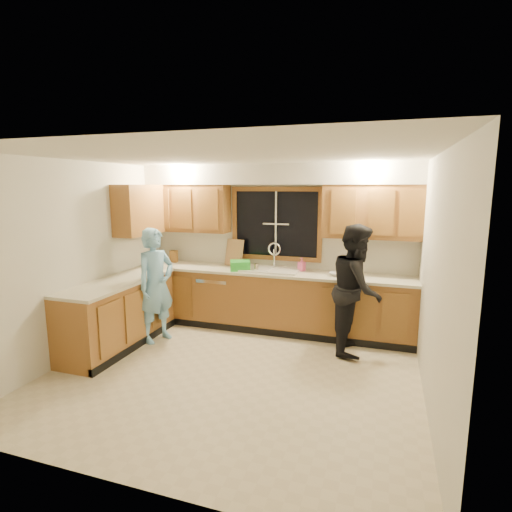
{
  "coord_description": "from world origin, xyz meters",
  "views": [
    {
      "loc": [
        1.63,
        -4.08,
        2.18
      ],
      "look_at": [
        0.08,
        0.65,
        1.31
      ],
      "focal_mm": 28.0,
      "sensor_mm": 36.0,
      "label": 1
    }
  ],
  "objects_px": {
    "woman": "(357,289)",
    "bowl": "(337,274)",
    "man": "(156,285)",
    "dishwasher": "(219,298)",
    "dish_crate": "(240,265)",
    "knife_block": "(174,256)",
    "sink": "(271,274)",
    "stove": "(91,327)",
    "soap_bottle": "(302,264)"
  },
  "relations": [
    {
      "from": "dishwasher",
      "to": "woman",
      "type": "bearing_deg",
      "value": -11.71
    },
    {
      "from": "sink",
      "to": "dishwasher",
      "type": "xyz_separation_m",
      "value": [
        -0.85,
        -0.01,
        -0.45
      ]
    },
    {
      "from": "man",
      "to": "dish_crate",
      "type": "distance_m",
      "value": 1.28
    },
    {
      "from": "knife_block",
      "to": "sink",
      "type": "bearing_deg",
      "value": -4.5
    },
    {
      "from": "dish_crate",
      "to": "soap_bottle",
      "type": "height_order",
      "value": "soap_bottle"
    },
    {
      "from": "soap_bottle",
      "to": "stove",
      "type": "bearing_deg",
      "value": -139.19
    },
    {
      "from": "woman",
      "to": "dishwasher",
      "type": "bearing_deg",
      "value": 77.39
    },
    {
      "from": "sink",
      "to": "man",
      "type": "distance_m",
      "value": 1.69
    },
    {
      "from": "sink",
      "to": "bowl",
      "type": "xyz_separation_m",
      "value": [
        1.0,
        -0.07,
        0.08
      ]
    },
    {
      "from": "dish_crate",
      "to": "knife_block",
      "type": "bearing_deg",
      "value": 169.28
    },
    {
      "from": "dishwasher",
      "to": "soap_bottle",
      "type": "distance_m",
      "value": 1.44
    },
    {
      "from": "stove",
      "to": "bowl",
      "type": "height_order",
      "value": "bowl"
    },
    {
      "from": "dishwasher",
      "to": "woman",
      "type": "xyz_separation_m",
      "value": [
        2.15,
        -0.45,
        0.44
      ]
    },
    {
      "from": "bowl",
      "to": "sink",
      "type": "bearing_deg",
      "value": 175.98
    },
    {
      "from": "soap_bottle",
      "to": "bowl",
      "type": "height_order",
      "value": "soap_bottle"
    },
    {
      "from": "dishwasher",
      "to": "knife_block",
      "type": "distance_m",
      "value": 1.08
    },
    {
      "from": "sink",
      "to": "knife_block",
      "type": "bearing_deg",
      "value": 175.6
    },
    {
      "from": "man",
      "to": "sink",
      "type": "bearing_deg",
      "value": -35.29
    },
    {
      "from": "knife_block",
      "to": "woman",
      "type": "bearing_deg",
      "value": -11.18
    },
    {
      "from": "dishwasher",
      "to": "man",
      "type": "height_order",
      "value": "man"
    },
    {
      "from": "stove",
      "to": "man",
      "type": "xyz_separation_m",
      "value": [
        0.4,
        0.88,
        0.36
      ]
    },
    {
      "from": "dish_crate",
      "to": "soap_bottle",
      "type": "xyz_separation_m",
      "value": [
        0.9,
        0.23,
        0.03
      ]
    },
    {
      "from": "man",
      "to": "bowl",
      "type": "xyz_separation_m",
      "value": [
        2.4,
        0.87,
        0.14
      ]
    },
    {
      "from": "man",
      "to": "woman",
      "type": "bearing_deg",
      "value": -59.06
    },
    {
      "from": "dishwasher",
      "to": "dish_crate",
      "type": "xyz_separation_m",
      "value": [
        0.4,
        -0.09,
        0.58
      ]
    },
    {
      "from": "bowl",
      "to": "man",
      "type": "bearing_deg",
      "value": -160.06
    },
    {
      "from": "knife_block",
      "to": "bowl",
      "type": "xyz_separation_m",
      "value": [
        2.72,
        -0.2,
        -0.07
      ]
    },
    {
      "from": "bowl",
      "to": "dishwasher",
      "type": "bearing_deg",
      "value": 178.28
    },
    {
      "from": "dish_crate",
      "to": "bowl",
      "type": "xyz_separation_m",
      "value": [
        1.45,
        0.04,
        -0.04
      ]
    },
    {
      "from": "woman",
      "to": "dish_crate",
      "type": "height_order",
      "value": "woman"
    },
    {
      "from": "sink",
      "to": "soap_bottle",
      "type": "height_order",
      "value": "sink"
    },
    {
      "from": "dish_crate",
      "to": "woman",
      "type": "bearing_deg",
      "value": -11.36
    },
    {
      "from": "dishwasher",
      "to": "woman",
      "type": "height_order",
      "value": "woman"
    },
    {
      "from": "sink",
      "to": "stove",
      "type": "relative_size",
      "value": 0.96
    },
    {
      "from": "stove",
      "to": "sink",
      "type": "bearing_deg",
      "value": 45.39
    },
    {
      "from": "woman",
      "to": "bowl",
      "type": "xyz_separation_m",
      "value": [
        -0.3,
        0.39,
        0.09
      ]
    },
    {
      "from": "man",
      "to": "stove",
      "type": "bearing_deg",
      "value": 176.7
    },
    {
      "from": "stove",
      "to": "soap_bottle",
      "type": "xyz_separation_m",
      "value": [
        2.25,
        1.94,
        0.57
      ]
    },
    {
      "from": "soap_bottle",
      "to": "bowl",
      "type": "xyz_separation_m",
      "value": [
        0.55,
        -0.19,
        -0.07
      ]
    },
    {
      "from": "sink",
      "to": "woman",
      "type": "relative_size",
      "value": 0.5
    },
    {
      "from": "man",
      "to": "dish_crate",
      "type": "relative_size",
      "value": 5.43
    },
    {
      "from": "man",
      "to": "knife_block",
      "type": "bearing_deg",
      "value": 37.55
    },
    {
      "from": "dish_crate",
      "to": "soap_bottle",
      "type": "distance_m",
      "value": 0.93
    },
    {
      "from": "dish_crate",
      "to": "bowl",
      "type": "height_order",
      "value": "dish_crate"
    },
    {
      "from": "man",
      "to": "bowl",
      "type": "bearing_deg",
      "value": -49.2
    },
    {
      "from": "stove",
      "to": "bowl",
      "type": "distance_m",
      "value": 3.34
    },
    {
      "from": "stove",
      "to": "dishwasher",
      "type": "bearing_deg",
      "value": 62.31
    },
    {
      "from": "dishwasher",
      "to": "dish_crate",
      "type": "height_order",
      "value": "dish_crate"
    },
    {
      "from": "dishwasher",
      "to": "bowl",
      "type": "relative_size",
      "value": 3.8
    },
    {
      "from": "knife_block",
      "to": "dish_crate",
      "type": "bearing_deg",
      "value": -10.81
    }
  ]
}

